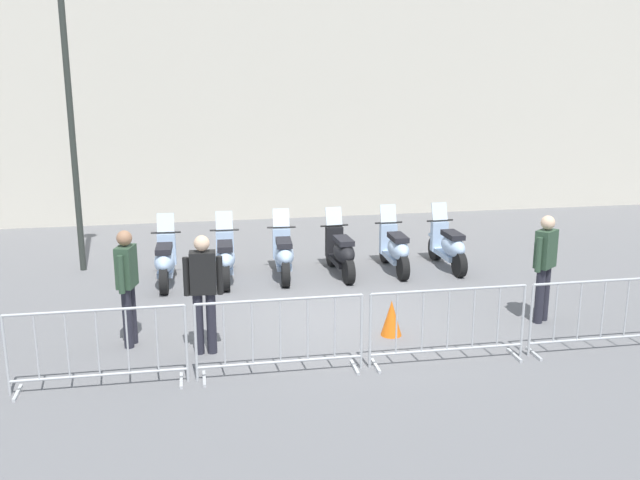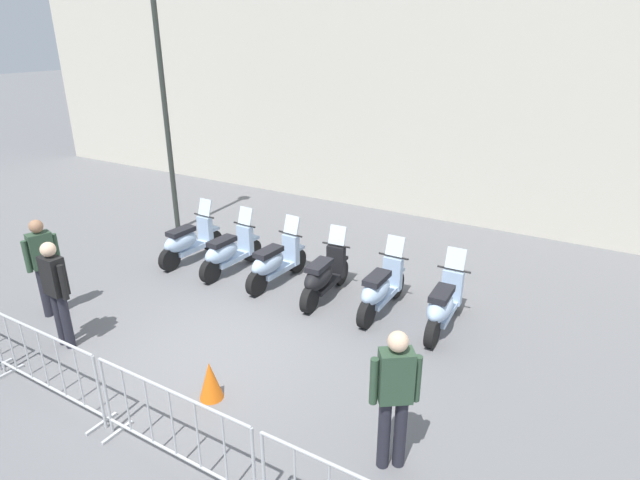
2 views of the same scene
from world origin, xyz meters
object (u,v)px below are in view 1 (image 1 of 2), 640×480
(street_lamp, at_px, (68,89))
(traffic_cone, at_px, (391,318))
(motorcycle_1, at_px, (225,258))
(motorcycle_3, at_px, (341,253))
(barrier_segment_0, at_px, (98,350))
(motorcycle_4, at_px, (395,250))
(officer_by_barriers, at_px, (545,262))
(barrier_segment_1, at_px, (280,337))
(officer_near_row_end, at_px, (204,288))
(motorcycle_2, at_px, (283,255))
(barrier_segment_2, at_px, (448,326))
(motorcycle_0, at_px, (165,261))
(officer_mid_plaza, at_px, (127,281))
(barrier_segment_3, at_px, (602,316))
(motorcycle_5, at_px, (449,247))

(street_lamp, xyz_separation_m, traffic_cone, (4.65, -4.90, -3.25))
(motorcycle_1, bearing_deg, motorcycle_3, -5.18)
(barrier_segment_0, height_order, traffic_cone, barrier_segment_0)
(motorcycle_1, bearing_deg, motorcycle_4, -4.20)
(motorcycle_3, relative_size, officer_by_barriers, 1.00)
(motorcycle_1, bearing_deg, barrier_segment_0, -118.34)
(barrier_segment_1, relative_size, officer_near_row_end, 1.28)
(motorcycle_2, distance_m, officer_near_row_end, 3.77)
(motorcycle_1, relative_size, barrier_segment_2, 0.78)
(motorcycle_1, bearing_deg, officer_near_row_end, -103.09)
(barrier_segment_0, distance_m, officer_by_barriers, 6.79)
(motorcycle_0, xyz_separation_m, motorcycle_4, (4.39, -0.34, 0.00))
(motorcycle_4, height_order, traffic_cone, motorcycle_4)
(motorcycle_0, relative_size, officer_near_row_end, 1.00)
(officer_mid_plaza, bearing_deg, motorcycle_2, 42.53)
(barrier_segment_1, distance_m, officer_by_barriers, 4.55)
(barrier_segment_3, bearing_deg, motorcycle_2, 127.83)
(motorcycle_1, xyz_separation_m, traffic_cone, (2.03, -3.36, -0.18))
(barrier_segment_2, bearing_deg, motorcycle_4, 78.20)
(officer_near_row_end, xyz_separation_m, officer_mid_plaza, (-1.02, 0.59, 0.00))
(officer_mid_plaza, bearing_deg, motorcycle_3, 32.14)
(motorcycle_3, height_order, barrier_segment_2, motorcycle_3)
(traffic_cone, bearing_deg, barrier_segment_0, -170.37)
(motorcycle_5, relative_size, traffic_cone, 3.14)
(motorcycle_0, relative_size, motorcycle_2, 1.00)
(officer_by_barriers, bearing_deg, motorcycle_3, 125.92)
(motorcycle_2, height_order, motorcycle_4, same)
(motorcycle_3, bearing_deg, barrier_segment_2, -87.23)
(barrier_segment_1, bearing_deg, motorcycle_5, 42.62)
(motorcycle_2, relative_size, street_lamp, 0.29)
(officer_near_row_end, bearing_deg, motorcycle_4, 36.89)
(officer_by_barriers, bearing_deg, traffic_cone, 178.17)
(barrier_segment_0, bearing_deg, motorcycle_0, 75.22)
(motorcycle_1, relative_size, street_lamp, 0.29)
(motorcycle_1, bearing_deg, barrier_segment_3, -44.98)
(barrier_segment_2, bearing_deg, barrier_segment_3, -5.26)
(motorcycle_4, height_order, officer_by_barriers, officer_by_barriers)
(motorcycle_2, height_order, motorcycle_3, same)
(motorcycle_2, distance_m, traffic_cone, 3.43)
(barrier_segment_3, bearing_deg, barrier_segment_2, 174.74)
(motorcycle_0, xyz_separation_m, barrier_segment_3, (5.81, -4.81, 0.07))
(officer_mid_plaza, distance_m, officer_by_barriers, 6.38)
(motorcycle_4, distance_m, motorcycle_5, 1.10)
(officer_near_row_end, bearing_deg, motorcycle_3, 46.19)
(barrier_segment_0, bearing_deg, motorcycle_1, 61.66)
(motorcycle_5, xyz_separation_m, officer_near_row_end, (-5.17, -2.96, 0.53))
(barrier_segment_1, xyz_separation_m, traffic_cone, (1.92, 0.93, -0.25))
(motorcycle_4, distance_m, barrier_segment_3, 4.69)
(officer_mid_plaza, bearing_deg, street_lamp, 101.11)
(barrier_segment_1, relative_size, street_lamp, 0.38)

